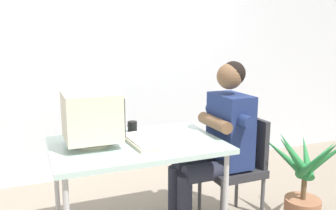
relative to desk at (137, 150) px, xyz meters
name	(u,v)px	position (x,y,z in m)	size (l,w,h in m)	color
wall_back	(123,33)	(0.30, 1.40, 0.81)	(8.00, 0.10, 3.00)	silver
desk	(137,150)	(0.00, 0.00, 0.00)	(1.18, 0.79, 0.75)	#B7B7BC
crt_monitor	(92,117)	(-0.30, 0.04, 0.26)	(0.37, 0.35, 0.37)	beige
keyboard	(139,141)	(0.01, -0.02, 0.07)	(0.17, 0.45, 0.03)	beige
office_chair	(238,162)	(0.83, -0.01, -0.20)	(0.42, 0.42, 0.85)	#4C4C51
person_seated	(218,139)	(0.65, -0.01, 0.01)	(0.71, 0.58, 1.29)	navy
potted_plant	(304,182)	(1.26, -0.29, -0.33)	(0.66, 0.66, 0.78)	#9E6647
desk_mug	(132,126)	(0.05, 0.29, 0.10)	(0.07, 0.08, 0.08)	black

